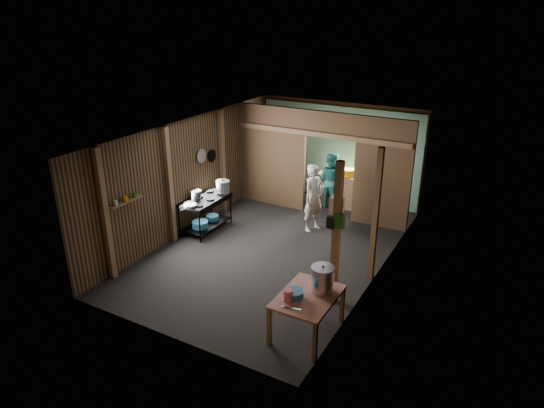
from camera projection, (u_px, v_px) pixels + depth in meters
The scene contains 42 objects.
floor at pixel (276, 248), 10.45m from camera, with size 4.50×7.00×0.00m, color black.
ceiling at pixel (277, 130), 9.46m from camera, with size 4.50×7.00×0.00m, color #292828.
wall_back at pixel (339, 151), 12.79m from camera, with size 4.50×0.00×2.60m, color brown.
wall_front at pixel (164, 265), 7.13m from camera, with size 4.50×0.00×2.60m, color brown.
wall_left at pixel (190, 175), 10.97m from camera, with size 0.00×7.00×2.60m, color brown.
wall_right at pixel (383, 213), 8.95m from camera, with size 0.00×7.00×2.60m, color brown.
partition_left at pixel (272, 156), 12.33m from camera, with size 1.85×0.10×2.60m, color #523922.
partition_right at pixel (383, 174), 11.03m from camera, with size 1.35×0.10×2.60m, color #523922.
partition_header at pixel (331, 125), 11.24m from camera, with size 1.30×0.10×0.60m, color #523922.
turquoise_panel at pixel (339, 153), 12.76m from camera, with size 4.40×0.06×2.50m, color #70BABA.
back_counter at pixel (341, 190), 12.54m from camera, with size 1.20×0.50×0.85m, color #7B654A.
wall_clock at pixel (348, 131), 12.37m from camera, with size 0.20×0.20×0.03m, color beige.
post_left_a at pixel (105, 215), 8.84m from camera, with size 0.10×0.12×2.60m, color #7B654A.
post_left_b at pixel (170, 186), 10.29m from camera, with size 0.10×0.12×2.60m, color #7B654A.
post_left_c at pixel (223, 162), 11.91m from camera, with size 0.10×0.12×2.60m, color #7B654A.
post_right at pixel (376, 216), 8.82m from camera, with size 0.10×0.12×2.60m, color #7B654A.
post_free at pixel (336, 235), 8.07m from camera, with size 0.12×0.12×2.60m, color #7B654A.
cross_beam at pixel (320, 134), 11.41m from camera, with size 4.40×0.12×0.12m, color #7B654A.
pan_lid_big at pixel (201, 156), 11.14m from camera, with size 0.34×0.34×0.03m, color gray.
pan_lid_small at pixel (212, 156), 11.50m from camera, with size 0.30×0.30×0.03m, color black.
wall_shelf at pixel (126, 202), 9.19m from camera, with size 0.14×0.80×0.03m, color #7B654A.
jar_white at pixel (116, 203), 8.96m from camera, with size 0.07×0.07×0.10m, color beige.
jar_yellow at pixel (125, 199), 9.16m from camera, with size 0.08×0.08×0.10m, color #EA9A04.
jar_green at pixel (134, 195), 9.34m from camera, with size 0.06×0.06×0.10m, color #144A11.
bag_white at pixel (337, 206), 7.98m from camera, with size 0.22×0.15×0.32m, color beige.
bag_green at pixel (340, 221), 7.88m from camera, with size 0.16×0.12×0.24m, color #144A11.
bag_black at pixel (331, 222), 7.95m from camera, with size 0.14×0.10×0.20m, color black.
gas_range at pixel (206, 214), 11.16m from camera, with size 0.69×1.33×0.79m, color black, non-canonical shape.
prep_table at pixel (307, 314), 7.60m from camera, with size 0.85×1.17×0.69m, color tan, non-canonical shape.
stove_pot_large at pixel (223, 187), 11.27m from camera, with size 0.32×0.32×0.33m, color silver, non-canonical shape.
stove_pot_med at pixel (196, 195), 10.97m from camera, with size 0.24×0.24×0.21m, color silver, non-canonical shape.
frying_pan at pixel (190, 205), 10.56m from camera, with size 0.29×0.51×0.07m, color gray, non-canonical shape.
blue_tub_front at pixel (200, 224), 11.03m from camera, with size 0.37×0.37×0.15m, color #256284.
blue_tub_back at pixel (212, 218), 11.43m from camera, with size 0.30×0.30×0.12m, color #256284.
stock_pot at pixel (323, 280), 7.53m from camera, with size 0.38×0.38×0.45m, color silver, non-canonical shape.
wash_basin at pixel (294, 294), 7.41m from camera, with size 0.30×0.30×0.11m, color #256284.
pink_bucket at pixel (288, 295), 7.32m from camera, with size 0.15×0.15×0.18m, color #DF5585.
knife at pixel (291, 308), 7.15m from camera, with size 0.30×0.04×0.01m, color silver.
yellow_tub at pixel (349, 173), 12.26m from camera, with size 0.32×0.32×0.18m, color #EA9A04.
red_cup at pixel (332, 170), 12.48m from camera, with size 0.12×0.12×0.14m, color #901C00.
cook at pixel (314, 198), 11.02m from camera, with size 0.58×0.38×1.59m, color beige.
worker_back at pixel (330, 180), 12.35m from camera, with size 0.71×0.55×1.46m, color teal.
Camera 1 is at (4.44, -8.18, 4.85)m, focal length 31.73 mm.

